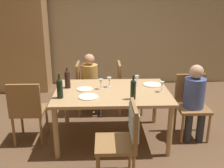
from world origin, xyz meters
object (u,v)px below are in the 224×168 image
object	(u,v)px
person_man_bearded	(195,97)
chair_near	(126,133)
dining_table	(112,96)
armoire_cabinet	(22,41)
dinner_plate_guest_right	(85,89)
chair_left_end	(27,108)
wine_glass_near_right	(101,82)
dinner_plate_guest_left	(88,97)
chair_far_left	(85,85)
wine_glass_centre	(137,78)
chair_far_right	(125,84)
dinner_plate_host	(152,85)
wine_bottle_tall_green	(133,89)
chair_right_end	(191,101)
person_woman_host	(91,79)
wine_glass_far	(109,80)
wine_glass_near_left	(162,84)
wine_bottle_dark_red	(67,79)
wine_bottle_short_olive	(60,88)

from	to	relation	value
person_man_bearded	chair_near	bearing A→B (deg)	40.84
chair_near	dining_table	bearing A→B (deg)	7.52
armoire_cabinet	dinner_plate_guest_right	bearing A→B (deg)	-56.03
chair_left_end	wine_glass_near_right	distance (m)	1.08
dinner_plate_guest_left	chair_far_left	bearing A→B (deg)	96.14
wine_glass_centre	chair_far_right	bearing A→B (deg)	98.91
chair_left_end	dinner_plate_guest_left	xyz separation A→B (m)	(0.86, -0.16, 0.22)
dining_table	chair_far_left	size ratio (longest dim) A/B	1.74
dinner_plate_host	wine_bottle_tall_green	bearing A→B (deg)	-121.95
wine_glass_centre	dinner_plate_guest_left	xyz separation A→B (m)	(-0.70, -0.49, -0.10)
chair_right_end	wine_glass_near_right	bearing A→B (deg)	0.24
dinner_plate_host	person_woman_host	bearing A→B (deg)	143.45
wine_glass_centre	chair_right_end	bearing A→B (deg)	-10.99
wine_bottle_tall_green	dinner_plate_host	bearing A→B (deg)	58.05
chair_far_right	dinner_plate_host	size ratio (longest dim) A/B	3.39
dining_table	wine_glass_far	xyz separation A→B (m)	(-0.03, 0.17, 0.19)
chair_right_end	wine_glass_near_left	world-z (taller)	chair_right_end
wine_bottle_tall_green	wine_bottle_dark_red	bearing A→B (deg)	151.52
wine_glass_far	wine_glass_near_left	bearing A→B (deg)	-18.13
armoire_cabinet	dinner_plate_guest_right	size ratio (longest dim) A/B	9.66
wine_bottle_short_olive	wine_glass_centre	xyz separation A→B (m)	(1.07, 0.49, -0.03)
chair_far_right	wine_glass_near_left	bearing A→B (deg)	22.53
armoire_cabinet	dining_table	size ratio (longest dim) A/B	1.37
chair_far_left	wine_glass_centre	world-z (taller)	chair_far_left
wine_glass_near_left	dinner_plate_guest_right	size ratio (longest dim) A/B	0.66
person_woman_host	chair_far_left	bearing A→B (deg)	-90.00
chair_left_end	dinner_plate_guest_right	bearing A→B (deg)	10.64
chair_far_left	chair_right_end	world-z (taller)	same
chair_far_left	chair_right_end	bearing A→B (deg)	62.38
dinner_plate_guest_right	wine_glass_far	bearing A→B (deg)	17.26
dining_table	dinner_plate_host	size ratio (longest dim) A/B	5.88
wine_bottle_short_olive	dining_table	bearing A→B (deg)	20.26
chair_far_left	wine_glass_centre	size ratio (longest dim) A/B	6.17
chair_far_left	chair_near	world-z (taller)	same
chair_right_end	wine_bottle_short_olive	bearing A→B (deg)	10.34
chair_far_left	dinner_plate_host	distance (m)	1.29
dinner_plate_host	chair_far_left	bearing A→B (deg)	146.48
wine_bottle_dark_red	dinner_plate_guest_left	bearing A→B (deg)	-51.42
person_woman_host	dinner_plate_guest_left	world-z (taller)	person_woman_host
wine_bottle_dark_red	chair_left_end	bearing A→B (deg)	-156.00
chair_far_left	wine_bottle_tall_green	distance (m)	1.49
wine_bottle_dark_red	wine_glass_near_right	world-z (taller)	wine_bottle_dark_red
wine_bottle_tall_green	dinner_plate_guest_right	xyz separation A→B (m)	(-0.64, 0.39, -0.13)
person_woman_host	wine_bottle_short_olive	distance (m)	1.27
chair_far_left	chair_left_end	bearing A→B (deg)	-35.55
wine_glass_near_left	wine_glass_far	xyz separation A→B (m)	(-0.72, 0.24, 0.00)
dining_table	dinner_plate_guest_left	size ratio (longest dim) A/B	6.03
person_woman_host	chair_near	bearing A→B (deg)	13.72
chair_far_left	wine_glass_near_left	size ratio (longest dim) A/B	6.17
wine_bottle_short_olive	wine_glass_near_left	size ratio (longest dim) A/B	2.16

